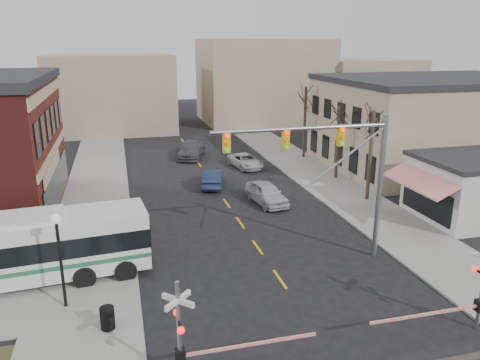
% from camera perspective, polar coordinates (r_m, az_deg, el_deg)
% --- Properties ---
extents(ground, '(160.00, 160.00, 0.00)m').
position_cam_1_polar(ground, '(22.83, 6.60, -14.28)').
color(ground, black).
rests_on(ground, ground).
extents(sidewalk_west, '(5.00, 60.00, 0.12)m').
position_cam_1_polar(sidewalk_west, '(39.97, -17.03, -1.06)').
color(sidewalk_west, gray).
rests_on(sidewalk_west, ground).
extents(sidewalk_east, '(5.00, 60.00, 0.12)m').
position_cam_1_polar(sidewalk_east, '(43.33, 8.87, 0.83)').
color(sidewalk_east, gray).
rests_on(sidewalk_east, ground).
extents(tan_building, '(20.30, 15.30, 8.50)m').
position_cam_1_polar(tan_building, '(48.74, 22.81, 6.54)').
color(tan_building, '#9F8871').
rests_on(tan_building, ground).
extents(awning_shop, '(9.74, 6.20, 4.30)m').
position_cam_1_polar(awning_shop, '(35.63, 27.09, -0.76)').
color(awning_shop, beige).
rests_on(awning_shop, ground).
extents(tree_east_a, '(0.28, 0.28, 6.75)m').
position_cam_1_polar(tree_east_a, '(36.02, 15.59, 2.84)').
color(tree_east_a, '#382B21').
rests_on(tree_east_a, sidewalk_east).
extents(tree_east_b, '(0.28, 0.28, 6.30)m').
position_cam_1_polar(tree_east_b, '(41.36, 11.82, 4.51)').
color(tree_east_b, '#382B21').
rests_on(tree_east_b, sidewalk_east).
extents(tree_east_c, '(0.28, 0.28, 7.20)m').
position_cam_1_polar(tree_east_c, '(48.51, 7.90, 6.99)').
color(tree_east_c, '#382B21').
rests_on(tree_east_c, sidewalk_east).
extents(transit_bus, '(13.47, 4.21, 3.41)m').
position_cam_1_polar(transit_bus, '(25.51, -26.32, -7.72)').
color(transit_bus, silver).
rests_on(transit_bus, ground).
extents(traffic_signal_mast, '(9.46, 0.30, 8.00)m').
position_cam_1_polar(traffic_signal_mast, '(24.75, 11.73, 2.30)').
color(traffic_signal_mast, gray).
rests_on(traffic_signal_mast, ground).
extents(rr_crossing_west, '(5.60, 1.36, 4.00)m').
position_cam_1_polar(rr_crossing_west, '(17.12, -5.92, -18.02)').
color(rr_crossing_west, gray).
rests_on(rr_crossing_west, ground).
extents(rr_crossing_east, '(5.60, 1.36, 4.00)m').
position_cam_1_polar(rr_crossing_east, '(21.83, 26.64, -11.71)').
color(rr_crossing_east, gray).
rests_on(rr_crossing_east, ground).
extents(street_lamp, '(0.44, 0.44, 4.46)m').
position_cam_1_polar(street_lamp, '(21.96, -21.26, -7.02)').
color(street_lamp, black).
rests_on(street_lamp, sidewalk_west).
extents(trash_bin, '(0.60, 0.60, 0.97)m').
position_cam_1_polar(trash_bin, '(21.02, -15.86, -15.88)').
color(trash_bin, black).
rests_on(trash_bin, sidewalk_west).
extents(car_a, '(2.52, 4.85, 1.58)m').
position_cam_1_polar(car_a, '(34.88, 3.26, -1.63)').
color(car_a, '#B3B3B8').
rests_on(car_a, ground).
extents(car_b, '(2.63, 4.73, 1.48)m').
position_cam_1_polar(car_b, '(38.98, -3.35, 0.26)').
color(car_b, '#1A2541').
rests_on(car_b, ground).
extents(car_c, '(2.91, 4.93, 1.29)m').
position_cam_1_polar(car_c, '(44.83, 0.67, 2.34)').
color(car_c, '#B6B6B6').
rests_on(car_c, ground).
extents(car_d, '(3.97, 6.13, 1.65)m').
position_cam_1_polar(car_d, '(49.10, -5.95, 3.73)').
color(car_d, '#47484D').
rests_on(car_d, ground).
extents(pedestrian_near, '(0.57, 0.76, 1.87)m').
position_cam_1_polar(pedestrian_near, '(25.21, -18.22, -9.22)').
color(pedestrian_near, '#4E413E').
rests_on(pedestrian_near, sidewalk_west).
extents(pedestrian_far, '(0.96, 1.02, 1.66)m').
position_cam_1_polar(pedestrian_far, '(27.79, -17.81, -6.95)').
color(pedestrian_far, '#3B3965').
rests_on(pedestrian_far, sidewalk_west).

